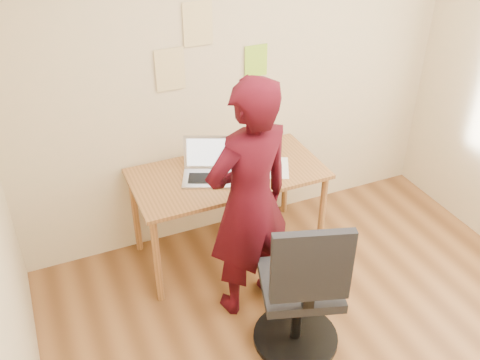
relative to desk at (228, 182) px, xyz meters
name	(u,v)px	position (x,y,z in m)	size (l,w,h in m)	color
room	(381,194)	(0.24, -1.38, 0.70)	(3.58, 3.58, 2.78)	brown
desk	(228,182)	(0.00, 0.00, 0.00)	(1.40, 0.70, 0.74)	#A26A37
laptop	(208,169)	(-0.15, 0.01, 0.14)	(0.45, 0.43, 0.26)	#B5B5BD
paper_sheet	(274,167)	(0.34, -0.08, 0.09)	(0.21, 0.30, 0.00)	white
phone	(256,182)	(0.13, -0.21, 0.09)	(0.08, 0.14, 0.01)	black
wall_note_left	(170,70)	(-0.27, 0.36, 0.79)	(0.21, 0.00, 0.30)	#E0C786
wall_note_mid	(198,24)	(-0.06, 0.36, 1.08)	(0.21, 0.00, 0.30)	#E0C786
wall_note_right	(256,61)	(0.38, 0.36, 0.75)	(0.18, 0.00, 0.24)	#9AD530
office_chair	(302,296)	(0.04, -1.07, -0.20)	(0.59, 0.60, 1.07)	black
person	(249,203)	(-0.08, -0.56, 0.20)	(0.62, 0.41, 1.71)	#3A0710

